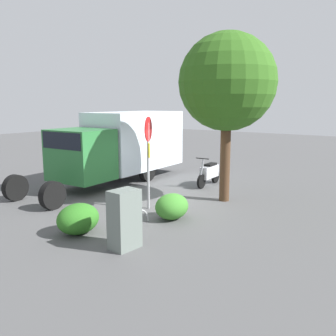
# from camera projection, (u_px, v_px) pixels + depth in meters

# --- Properties ---
(ground_plane) EXTENTS (60.00, 60.00, 0.00)m
(ground_plane) POSITION_uv_depth(u_px,v_px,m) (156.00, 204.00, 12.13)
(ground_plane) COLOR #4D4D4E
(box_truck_near) EXTENTS (8.22, 2.47, 2.92)m
(box_truck_near) POSITION_uv_depth(u_px,v_px,m) (121.00, 143.00, 15.43)
(box_truck_near) COLOR black
(box_truck_near) RESTS_ON ground
(motorcycle) EXTENTS (1.81, 0.55, 1.20)m
(motorcycle) POSITION_uv_depth(u_px,v_px,m) (209.00, 173.00, 14.73)
(motorcycle) COLOR black
(motorcycle) RESTS_ON ground
(stop_sign) EXTENTS (0.71, 0.33, 2.90)m
(stop_sign) POSITION_uv_depth(u_px,v_px,m) (148.00, 148.00, 11.24)
(stop_sign) COLOR #9E9EA3
(stop_sign) RESTS_ON ground
(street_tree) EXTENTS (3.19, 3.19, 5.57)m
(street_tree) POSITION_uv_depth(u_px,v_px,m) (227.00, 83.00, 11.83)
(street_tree) COLOR #47301E
(street_tree) RESTS_ON ground
(utility_cabinet) EXTENTS (0.72, 0.54, 1.38)m
(utility_cabinet) POSITION_uv_depth(u_px,v_px,m) (124.00, 219.00, 8.30)
(utility_cabinet) COLOR slate
(utility_cabinet) RESTS_ON ground
(bike_rack_hoop) EXTENTS (0.85, 0.14, 0.85)m
(bike_rack_hoop) POSITION_uv_depth(u_px,v_px,m) (138.00, 224.00, 10.07)
(bike_rack_hoop) COLOR #B7B7BC
(bike_rack_hoop) RESTS_ON ground
(shrub_near_sign) EXTENTS (1.09, 0.89, 0.74)m
(shrub_near_sign) POSITION_uv_depth(u_px,v_px,m) (172.00, 206.00, 10.48)
(shrub_near_sign) COLOR #3A7E2A
(shrub_near_sign) RESTS_ON ground
(shrub_mid_verge) EXTENTS (1.15, 0.94, 0.78)m
(shrub_mid_verge) POSITION_uv_depth(u_px,v_px,m) (78.00, 219.00, 9.29)
(shrub_mid_verge) COLOR #2C6D1F
(shrub_mid_verge) RESTS_ON ground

